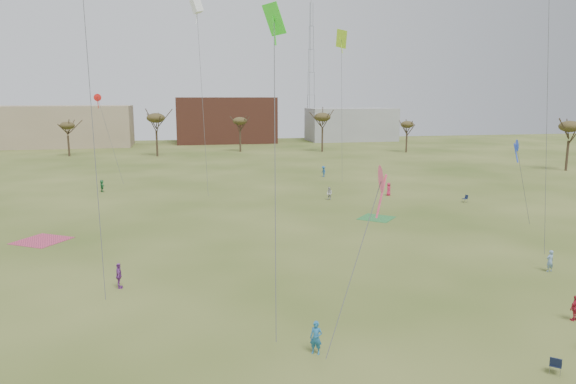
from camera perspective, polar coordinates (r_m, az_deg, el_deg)
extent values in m
plane|color=#354917|center=(29.03, 4.98, -14.99)|extent=(260.00, 260.00, 0.00)
imported|color=#216598|center=(26.70, 3.03, -15.35)|extent=(0.72, 0.65, 1.66)
imported|color=#AF1E34|center=(34.22, 28.47, -10.89)|extent=(0.93, 0.59, 1.48)
imported|color=#6D8EB7|center=(42.45, 26.30, -6.65)|extent=(0.62, 0.45, 1.59)
imported|color=purple|center=(36.64, -17.68, -8.56)|extent=(0.50, 1.02, 1.69)
imported|color=#BABABA|center=(64.19, 4.46, -0.17)|extent=(0.92, 0.95, 1.54)
imported|color=#287A41|center=(73.51, -19.33, 0.63)|extent=(0.82, 1.54, 1.59)
imported|color=#CA224D|center=(67.96, 10.75, 0.31)|extent=(0.91, 0.95, 1.64)
imported|color=#215598|center=(82.63, 3.82, 2.23)|extent=(0.81, 1.17, 1.67)
cube|color=#B9385A|center=(50.90, -24.90, -4.77)|extent=(5.29, 5.29, 0.03)
cube|color=#2E803B|center=(55.33, 9.47, -2.79)|extent=(4.52, 4.52, 0.03)
cube|color=#141B37|center=(27.93, 26.78, -16.23)|extent=(0.71, 0.71, 0.04)
cube|color=#141B37|center=(27.62, 26.80, -16.00)|extent=(0.46, 0.43, 0.44)
cube|color=#151E3B|center=(66.00, 18.45, -0.69)|extent=(0.59, 0.59, 0.04)
cube|color=#151E3B|center=(66.11, 18.61, -0.48)|extent=(0.22, 0.52, 0.44)
cone|color=#E54871|center=(25.02, 10.04, 1.40)|extent=(1.30, 0.09, 1.30)
cube|color=#E54871|center=(25.15, 9.98, -0.46)|extent=(0.08, 0.08, 2.12)
cylinder|color=#4C4C51|center=(24.48, 7.15, -7.97)|extent=(3.19, 2.01, 7.69)
cylinder|color=#4C4C51|center=(42.02, 26.09, 10.81)|extent=(1.31, 0.96, 25.23)
cube|color=#37E929|center=(28.69, -1.50, 18.05)|extent=(0.83, 0.83, 1.63)
cube|color=#37E929|center=(28.61, -1.49, 16.91)|extent=(0.08, 0.08, 1.47)
cylinder|color=#4C4C51|center=(26.20, -1.40, 1.94)|extent=(0.91, 4.97, 15.36)
cube|color=#9ED223|center=(72.20, 5.75, 16.04)|extent=(1.18, 1.18, 2.31)
cube|color=#9ED223|center=(72.12, 5.74, 15.40)|extent=(0.08, 0.08, 2.08)
cylinder|color=#4C4C51|center=(71.79, 5.79, 8.56)|extent=(0.42, 0.31, 18.79)
cone|color=red|center=(74.67, -19.76, 9.52)|extent=(0.97, 0.07, 0.97)
cube|color=red|center=(74.68, -19.73, 9.05)|extent=(0.08, 0.08, 1.59)
cylinder|color=#4C4C51|center=(73.97, -18.50, 5.22)|extent=(2.85, 1.57, 11.28)
cylinder|color=#4C4C51|center=(33.54, -20.39, 8.87)|extent=(1.11, 5.85, 22.05)
cube|color=white|center=(65.88, -9.78, 19.10)|extent=(0.92, 0.92, 1.58)
cube|color=white|center=(65.74, -9.76, 18.31)|extent=(0.08, 0.08, 2.37)
cylinder|color=#4C4C51|center=(63.16, -9.17, 9.60)|extent=(0.58, 3.89, 21.75)
cone|color=blue|center=(50.37, 23.32, 4.61)|extent=(1.04, 0.08, 1.04)
cube|color=blue|center=(50.43, 23.27, 3.86)|extent=(0.08, 0.08, 1.71)
cylinder|color=#4C4C51|center=(51.60, 23.93, 0.63)|extent=(2.26, 0.44, 7.24)
cylinder|color=#3A2B1E|center=(119.66, -22.48, 4.60)|extent=(0.40, 0.40, 4.32)
ellipsoid|color=#473D1E|center=(119.37, -22.61, 6.59)|extent=(3.02, 3.02, 1.58)
cylinder|color=#3A2B1E|center=(113.61, -13.89, 5.09)|extent=(0.40, 0.40, 5.40)
ellipsoid|color=#473D1E|center=(113.28, -14.00, 7.72)|extent=(3.78, 3.78, 1.98)
cylinder|color=#3A2B1E|center=(120.32, -5.15, 5.45)|extent=(0.40, 0.40, 4.68)
ellipsoid|color=#473D1E|center=(120.02, -5.18, 7.60)|extent=(3.28, 3.28, 1.72)
cylinder|color=#3A2B1E|center=(119.79, 3.70, 5.59)|extent=(0.40, 0.40, 5.28)
ellipsoid|color=#473D1E|center=(119.48, 3.73, 8.03)|extent=(3.70, 3.70, 1.94)
cylinder|color=#3A2B1E|center=(121.24, 12.59, 5.17)|extent=(0.40, 0.40, 4.20)
ellipsoid|color=#473D1E|center=(120.96, 12.67, 7.08)|extent=(2.94, 2.94, 1.54)
cylinder|color=#3A2B1E|center=(100.50, 27.76, 3.47)|extent=(0.40, 0.40, 5.04)
ellipsoid|color=#473D1E|center=(100.14, 28.00, 6.23)|extent=(3.53, 3.53, 1.85)
cube|color=#937F60|center=(142.94, -22.85, 6.52)|extent=(32.00, 14.00, 10.00)
cube|color=brown|center=(145.81, -6.76, 7.70)|extent=(26.00, 16.00, 12.00)
cube|color=gray|center=(151.05, 6.77, 7.21)|extent=(24.00, 12.00, 9.00)
cylinder|color=#9EA3A8|center=(155.14, 2.78, 12.71)|extent=(0.16, 0.16, 38.00)
cylinder|color=#9EA3A8|center=(155.56, 2.22, 12.71)|extent=(0.16, 0.16, 38.00)
cylinder|color=#9EA3A8|center=(154.05, 2.36, 12.73)|extent=(0.16, 0.16, 38.00)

